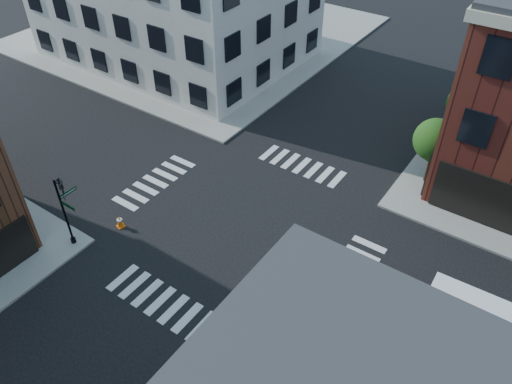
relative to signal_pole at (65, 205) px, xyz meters
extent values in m
plane|color=black|center=(6.72, 6.68, -2.86)|extent=(120.00, 120.00, 0.00)
cube|color=gray|center=(-14.28, 27.68, -2.78)|extent=(30.00, 30.00, 0.15)
cylinder|color=black|center=(14.22, 16.68, -1.97)|extent=(0.18, 0.18, 1.47)
cylinder|color=black|center=(14.22, 16.68, -1.24)|extent=(0.12, 0.12, 1.47)
sphere|color=#163B10|center=(14.22, 16.68, 0.44)|extent=(2.69, 2.69, 2.69)
sphere|color=#163B10|center=(14.47, 16.58, -0.10)|extent=(1.85, 1.85, 1.85)
cylinder|color=black|center=(14.22, 22.68, -2.04)|extent=(0.18, 0.18, 1.33)
cylinder|color=black|center=(14.22, 22.68, -1.38)|extent=(0.12, 0.12, 1.33)
sphere|color=#163B10|center=(14.22, 22.68, 0.14)|extent=(2.43, 2.43, 2.43)
sphere|color=#163B10|center=(14.47, 22.58, -0.35)|extent=(1.67, 1.67, 1.67)
cylinder|color=black|center=(-0.08, -0.12, -0.56)|extent=(0.12, 0.12, 4.60)
cylinder|color=black|center=(-0.08, -0.12, -2.56)|extent=(0.28, 0.28, 0.30)
cube|color=#053819|center=(0.47, -0.12, 0.29)|extent=(1.10, 0.03, 0.22)
cube|color=#053819|center=(-0.08, 0.43, 0.54)|extent=(0.03, 1.10, 0.22)
imported|color=black|center=(0.27, -0.02, 1.04)|extent=(0.22, 0.18, 1.10)
imported|color=black|center=(-0.18, 0.23, 1.04)|extent=(0.18, 0.22, 1.10)
cube|color=silver|center=(21.12, 4.52, -0.63)|extent=(6.23, 2.85, 3.29)
cube|color=maroon|center=(21.17, 3.17, -0.63)|extent=(2.33, 0.12, 0.74)
cube|color=maroon|center=(21.08, 5.87, -0.63)|extent=(2.33, 0.12, 0.74)
cube|color=#B7B7B9|center=(17.09, 4.39, -1.21)|extent=(2.20, 2.61, 2.12)
cube|color=black|center=(16.09, 4.35, -0.84)|extent=(0.17, 2.02, 0.95)
cube|color=black|center=(19.85, 4.48, -2.33)|extent=(8.51, 1.34, 0.27)
cylinder|color=black|center=(17.13, 3.27, -2.33)|extent=(1.07, 0.41, 1.06)
cylinder|color=black|center=(17.06, 5.50, -2.33)|extent=(1.07, 0.41, 1.06)
cylinder|color=black|center=(20.87, 5.63, -2.33)|extent=(1.07, 0.41, 1.06)
cube|color=orange|center=(1.02, 2.39, -2.83)|extent=(0.54, 0.54, 0.05)
cone|color=orange|center=(1.02, 2.39, -2.46)|extent=(0.51, 0.51, 0.80)
cylinder|color=white|center=(1.02, 2.39, -2.35)|extent=(0.31, 0.31, 0.09)
camera|label=1|loc=(19.77, -10.63, 17.44)|focal=35.00mm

